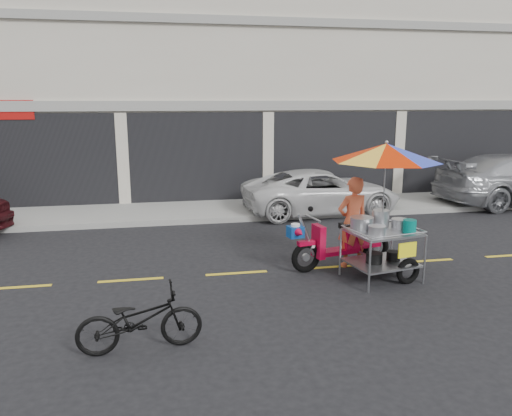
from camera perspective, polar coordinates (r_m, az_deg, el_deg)
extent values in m
plane|color=black|center=(10.25, 8.96, -6.67)|extent=(90.00, 90.00, 0.00)
cube|color=gray|center=(15.32, 2.10, 0.19)|extent=(45.00, 3.00, 0.15)
cube|color=beige|center=(19.89, -1.10, 14.40)|extent=(36.00, 8.00, 8.00)
cube|color=black|center=(16.03, 1.37, 5.73)|extent=(35.28, 0.06, 2.90)
cube|color=gray|center=(15.90, 1.42, 11.63)|extent=(36.00, 0.12, 0.30)
cube|color=gray|center=(16.06, 1.47, 20.59)|extent=(36.00, 0.12, 0.25)
cube|color=gold|center=(10.24, 8.96, -6.65)|extent=(42.00, 0.10, 0.01)
imported|color=silver|center=(14.78, 7.48, 1.88)|extent=(4.75, 2.43, 1.28)
imported|color=black|center=(6.99, -13.15, -12.35)|extent=(1.71, 0.73, 0.87)
torus|color=black|center=(9.79, 5.72, -5.63)|extent=(0.63, 0.23, 0.61)
torus|color=black|center=(10.60, 13.53, -4.49)|extent=(0.63, 0.23, 0.61)
cylinder|color=#9EA0A5|center=(9.79, 5.72, -5.63)|extent=(0.16, 0.09, 0.15)
cylinder|color=#9EA0A5|center=(10.60, 13.53, -4.49)|extent=(0.16, 0.09, 0.15)
cube|color=#AF0629|center=(9.70, 5.75, -4.00)|extent=(0.36, 0.19, 0.09)
cylinder|color=#9EA0A5|center=(9.66, 5.77, -3.08)|extent=(0.40, 0.13, 0.87)
cube|color=#AF0629|center=(9.83, 7.15, -3.82)|extent=(0.20, 0.38, 0.65)
cube|color=#AF0629|center=(10.13, 9.53, -4.86)|extent=(0.90, 0.46, 0.09)
cube|color=#AF0629|center=(10.32, 11.89, -3.21)|extent=(0.85, 0.43, 0.43)
cube|color=black|center=(10.19, 11.45, -1.93)|extent=(0.74, 0.39, 0.11)
cylinder|color=#9EA0A5|center=(9.64, 6.50, -1.14)|extent=(0.15, 0.59, 0.04)
sphere|color=black|center=(9.82, 6.26, -0.10)|extent=(0.11, 0.11, 0.11)
cylinder|color=white|center=(9.78, 6.42, -4.33)|extent=(0.15, 0.15, 0.05)
cube|color=navy|center=(9.53, 4.52, -2.72)|extent=(0.32, 0.29, 0.22)
cylinder|color=white|center=(9.50, 4.53, -1.97)|extent=(0.20, 0.20, 0.05)
cone|color=#AF0629|center=(9.37, 5.01, -2.87)|extent=(0.24, 0.27, 0.19)
torus|color=black|center=(9.59, 16.98, -6.92)|extent=(0.51, 0.20, 0.50)
cylinder|color=#9EA0A5|center=(8.91, 12.85, -6.67)|extent=(0.05, 0.05, 0.92)
cylinder|color=#9EA0A5|center=(9.68, 9.61, -4.98)|extent=(0.05, 0.05, 0.92)
cylinder|color=#9EA0A5|center=(9.61, 18.72, -5.61)|extent=(0.05, 0.05, 0.92)
cylinder|color=#9EA0A5|center=(10.33, 15.26, -4.14)|extent=(0.05, 0.05, 0.92)
cube|color=#9EA0A5|center=(9.66, 14.11, -6.07)|extent=(1.35, 1.18, 0.03)
cube|color=#9EA0A5|center=(9.49, 14.29, -2.68)|extent=(1.35, 1.18, 0.04)
cylinder|color=#9EA0A5|center=(9.10, 16.10, -3.01)|extent=(1.17, 0.25, 0.03)
cylinder|color=#9EA0A5|center=(9.86, 12.67, -1.64)|extent=(1.17, 0.25, 0.03)
cylinder|color=#9EA0A5|center=(9.15, 11.30, -2.68)|extent=(0.21, 0.96, 0.03)
cylinder|color=#9EA0A5|center=(9.83, 17.12, -1.94)|extent=(0.21, 0.96, 0.03)
cylinder|color=#9EA0A5|center=(10.03, 12.49, -5.29)|extent=(0.20, 0.80, 0.04)
cylinder|color=#9EA0A5|center=(9.89, 12.64, -2.31)|extent=(0.20, 0.80, 0.04)
cube|color=#FFF214|center=(9.25, 16.91, -4.62)|extent=(0.37, 0.09, 0.27)
cylinder|color=#B7B7BC|center=(9.45, 11.98, -1.80)|extent=(0.49, 0.49, 0.22)
cylinder|color=#B7B7BC|center=(9.69, 14.05, -1.26)|extent=(0.37, 0.37, 0.31)
cylinder|color=#B7B7BC|center=(9.75, 16.09, -1.77)|extent=(0.36, 0.36, 0.16)
cylinder|color=#B7B7BC|center=(9.16, 13.66, -2.57)|extent=(0.36, 0.36, 0.15)
cylinder|color=#02685F|center=(9.47, 17.14, -2.00)|extent=(0.28, 0.28, 0.24)
cylinder|color=black|center=(9.53, 13.35, -5.56)|extent=(0.35, 0.35, 0.19)
cylinder|color=black|center=(9.78, 15.43, -5.28)|extent=(0.30, 0.30, 0.17)
cylinder|color=#9EA0A5|center=(9.43, 14.44, 2.26)|extent=(0.03, 0.03, 1.62)
sphere|color=#9EA0A5|center=(9.33, 14.72, 7.28)|extent=(0.06, 0.06, 0.06)
imported|color=#DC5C37|center=(10.12, 10.95, -1.59)|extent=(0.74, 0.56, 1.83)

